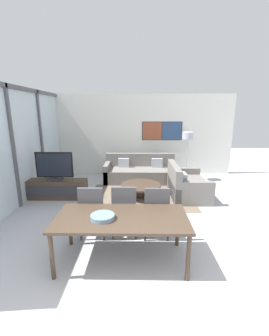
# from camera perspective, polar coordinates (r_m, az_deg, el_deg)

# --- Properties ---
(ground_plane) EXTENTS (24.00, 24.00, 0.00)m
(ground_plane) POSITION_cam_1_polar(r_m,az_deg,el_deg) (2.93, 0.47, -34.68)
(ground_plane) COLOR #B2B2B7
(wall_back) EXTENTS (6.68, 0.09, 2.80)m
(wall_back) POSITION_cam_1_polar(r_m,az_deg,el_deg) (8.05, 0.98, 8.39)
(wall_back) COLOR silver
(wall_back) RESTS_ON ground_plane
(window_wall_left) EXTENTS (0.07, 6.08, 2.80)m
(window_wall_left) POSITION_cam_1_polar(r_m,az_deg,el_deg) (5.76, -28.81, 5.67)
(window_wall_left) COLOR silver
(window_wall_left) RESTS_ON ground_plane
(area_rug) EXTENTS (2.73, 1.99, 0.01)m
(area_rug) POSITION_cam_1_polar(r_m,az_deg,el_deg) (6.05, 1.60, -7.26)
(area_rug) COLOR #706051
(area_rug) RESTS_ON ground_plane
(tv_console) EXTENTS (1.57, 0.39, 0.50)m
(tv_console) POSITION_cam_1_polar(r_m,az_deg,el_deg) (6.22, -19.21, -5.05)
(tv_console) COLOR #423326
(tv_console) RESTS_ON ground_plane
(television) EXTENTS (0.94, 0.20, 0.73)m
(television) POSITION_cam_1_polar(r_m,az_deg,el_deg) (6.05, -19.66, 0.37)
(television) COLOR #2D2D33
(television) RESTS_ON tv_console
(sofa_main) EXTENTS (2.28, 0.94, 0.86)m
(sofa_main) POSITION_cam_1_polar(r_m,az_deg,el_deg) (7.36, 1.48, -1.11)
(sofa_main) COLOR slate
(sofa_main) RESTS_ON ground_plane
(sofa_side) EXTENTS (0.94, 1.48, 0.86)m
(sofa_side) POSITION_cam_1_polar(r_m,az_deg,el_deg) (6.18, 12.71, -4.44)
(sofa_side) COLOR slate
(sofa_side) RESTS_ON ground_plane
(coffee_table) EXTENTS (1.06, 1.06, 0.35)m
(coffee_table) POSITION_cam_1_polar(r_m,az_deg,el_deg) (5.96, 1.62, -4.93)
(coffee_table) COLOR #423326
(coffee_table) RESTS_ON ground_plane
(dining_table) EXTENTS (1.93, 0.93, 0.72)m
(dining_table) POSITION_cam_1_polar(r_m,az_deg,el_deg) (3.37, -3.30, -13.20)
(dining_table) COLOR #423326
(dining_table) RESTS_ON ground_plane
(dining_chair_left) EXTENTS (0.46, 0.46, 0.98)m
(dining_chair_left) POSITION_cam_1_polar(r_m,az_deg,el_deg) (4.08, -10.62, -10.26)
(dining_chair_left) COLOR #4C4C51
(dining_chair_left) RESTS_ON ground_plane
(dining_chair_centre) EXTENTS (0.46, 0.46, 0.98)m
(dining_chair_centre) POSITION_cam_1_polar(r_m,az_deg,el_deg) (4.05, -2.56, -10.18)
(dining_chair_centre) COLOR #4C4C51
(dining_chair_centre) RESTS_ON ground_plane
(dining_chair_right) EXTENTS (0.46, 0.46, 0.98)m
(dining_chair_right) POSITION_cam_1_polar(r_m,az_deg,el_deg) (4.02, 5.56, -10.48)
(dining_chair_right) COLOR #4C4C51
(dining_chair_right) RESTS_ON ground_plane
(fruit_bowl) EXTENTS (0.34, 0.34, 0.06)m
(fruit_bowl) POSITION_cam_1_polar(r_m,az_deg,el_deg) (3.29, -8.12, -12.10)
(fruit_bowl) COLOR slate
(fruit_bowl) RESTS_ON dining_table
(floor_lamp) EXTENTS (0.35, 0.35, 1.59)m
(floor_lamp) POSITION_cam_1_polar(r_m,az_deg,el_deg) (7.36, 13.39, 7.08)
(floor_lamp) COLOR #2D2D33
(floor_lamp) RESTS_ON ground_plane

